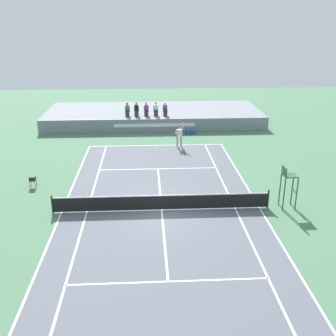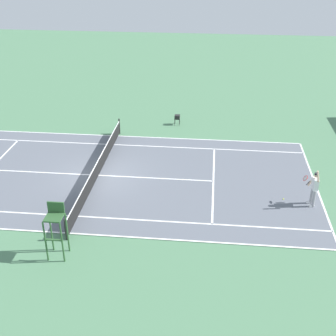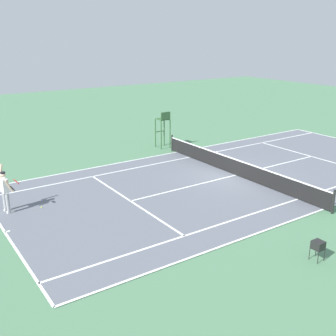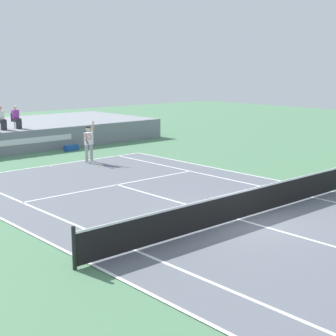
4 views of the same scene
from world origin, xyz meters
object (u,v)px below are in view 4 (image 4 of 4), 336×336
(spectator_seated_3, at_px, (1,119))
(spectator_seated_4, at_px, (16,118))
(tennis_player, at_px, (89,143))
(tennis_ball, at_px, (98,167))
(equipment_bag, at_px, (71,148))

(spectator_seated_3, bearing_deg, spectator_seated_4, 0.00)
(spectator_seated_4, relative_size, tennis_player, 0.61)
(tennis_ball, relative_size, equipment_bag, 0.07)
(spectator_seated_3, height_order, tennis_player, spectator_seated_3)
(spectator_seated_4, xyz_separation_m, equipment_bag, (2.17, -2.18, -1.70))
(spectator_seated_3, distance_m, equipment_bag, 4.12)
(spectator_seated_3, height_order, spectator_seated_4, same)
(tennis_player, distance_m, equipment_bag, 4.18)
(spectator_seated_3, relative_size, tennis_ball, 18.60)
(spectator_seated_3, xyz_separation_m, tennis_ball, (1.36, -7.37, -1.83))
(tennis_player, height_order, tennis_ball, tennis_player)
(equipment_bag, bearing_deg, tennis_player, -108.82)
(equipment_bag, bearing_deg, tennis_ball, -108.10)
(spectator_seated_4, relative_size, tennis_ball, 18.60)
(spectator_seated_3, distance_m, tennis_player, 6.36)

